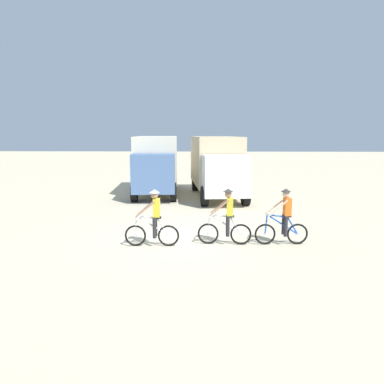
{
  "coord_description": "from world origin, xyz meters",
  "views": [
    {
      "loc": [
        0.89,
        -12.11,
        3.56
      ],
      "look_at": [
        0.39,
        3.38,
        1.1
      ],
      "focal_mm": 34.94,
      "sensor_mm": 36.0,
      "label": 1
    }
  ],
  "objects_px": {
    "cyclist_cowboy_hat": "(227,219)",
    "cyclist_near_camera": "(284,219)",
    "box_truck_tan_camper": "(217,163)",
    "cyclist_orange_shirt": "(154,220)",
    "box_truck_cream_rv": "(156,162)"
  },
  "relations": [
    {
      "from": "cyclist_cowboy_hat",
      "to": "cyclist_near_camera",
      "type": "height_order",
      "value": "same"
    },
    {
      "from": "box_truck_tan_camper",
      "to": "cyclist_orange_shirt",
      "type": "distance_m",
      "value": 9.71
    },
    {
      "from": "box_truck_tan_camper",
      "to": "cyclist_cowboy_hat",
      "type": "relative_size",
      "value": 3.83
    },
    {
      "from": "cyclist_orange_shirt",
      "to": "cyclist_cowboy_hat",
      "type": "height_order",
      "value": "same"
    },
    {
      "from": "box_truck_cream_rv",
      "to": "cyclist_near_camera",
      "type": "bearing_deg",
      "value": -62.1
    },
    {
      "from": "cyclist_cowboy_hat",
      "to": "cyclist_near_camera",
      "type": "bearing_deg",
      "value": 1.64
    },
    {
      "from": "box_truck_cream_rv",
      "to": "box_truck_tan_camper",
      "type": "relative_size",
      "value": 0.99
    },
    {
      "from": "cyclist_orange_shirt",
      "to": "cyclist_near_camera",
      "type": "xyz_separation_m",
      "value": [
        4.14,
        0.32,
        0.0
      ]
    },
    {
      "from": "box_truck_cream_rv",
      "to": "cyclist_near_camera",
      "type": "relative_size",
      "value": 3.79
    },
    {
      "from": "box_truck_tan_camper",
      "to": "cyclist_near_camera",
      "type": "relative_size",
      "value": 3.83
    },
    {
      "from": "cyclist_near_camera",
      "to": "cyclist_orange_shirt",
      "type": "bearing_deg",
      "value": -175.57
    },
    {
      "from": "box_truck_cream_rv",
      "to": "cyclist_orange_shirt",
      "type": "xyz_separation_m",
      "value": [
        1.22,
        -10.44,
        -1.03
      ]
    },
    {
      "from": "box_truck_tan_camper",
      "to": "cyclist_cowboy_hat",
      "type": "distance_m",
      "value": 9.16
    },
    {
      "from": "box_truck_tan_camper",
      "to": "cyclist_orange_shirt",
      "type": "xyz_separation_m",
      "value": [
        -2.3,
        -9.37,
        -1.03
      ]
    },
    {
      "from": "box_truck_tan_camper",
      "to": "cyclist_near_camera",
      "type": "distance_m",
      "value": 9.3
    }
  ]
}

